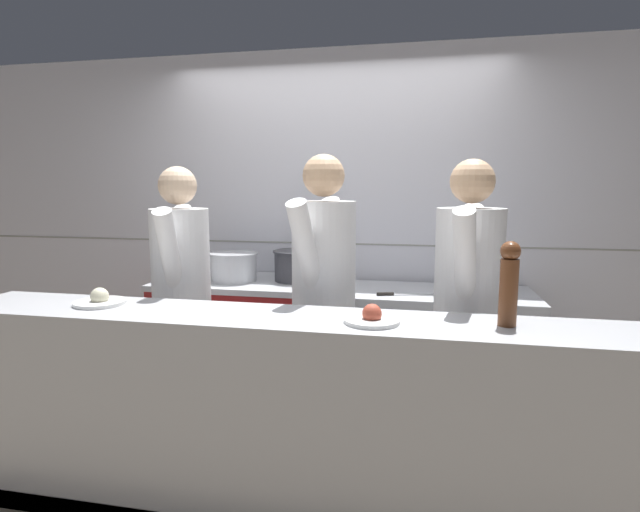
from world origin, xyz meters
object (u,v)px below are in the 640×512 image
Objects in this scene: plated_dish_appetiser at (372,318)px; stock_pot at (193,264)px; plated_dish_main at (100,300)px; sauce_pot at (234,266)px; chef_sous at (324,294)px; braising_pot at (297,265)px; chef_line at (467,306)px; chefs_knife at (401,294)px; pepper_mill at (509,282)px; chef_head_cook at (182,293)px; oven_range at (244,340)px.

stock_pot is at bearing 138.92° from plated_dish_appetiser.
sauce_pot is at bearing 77.49° from plated_dish_main.
plated_dish_main is 1.17m from chef_sous.
braising_pot is 0.20× the size of chef_line.
chefs_knife is at bearing 35.90° from plated_dish_main.
plated_dish_appetiser is at bearing -41.08° from stock_pot.
chef_head_cook reaches higher than pepper_mill.
chef_sous is at bearing -42.64° from oven_range.
chef_sous is (-0.33, 0.60, -0.04)m from plated_dish_appetiser.
pepper_mill is 1.07m from chef_sous.
stock_pot is at bearing -174.40° from braising_pot.
plated_dish_appetiser is at bearing -117.63° from chef_line.
braising_pot is 0.81m from chef_sous.
sauce_pot is 1.66m from plated_dish_appetiser.
pepper_mill is at bearing -65.92° from chef_line.
sauce_pot is (-0.05, -0.04, 0.56)m from oven_range.
chef_sous reaches higher than stock_pot.
chef_line reaches higher than plated_dish_main.
stock_pot is 2.34m from pepper_mill.
chef_head_cook reaches higher than sauce_pot.
sauce_pot is 1.01m from chef_sous.
plated_dish_main is 1.89m from chef_line.
sauce_pot is 0.89× the size of chefs_knife.
chef_sous reaches higher than chefs_knife.
plated_dish_appetiser is 0.14× the size of chef_sous.
chef_sous is (-0.90, 0.53, -0.21)m from pepper_mill.
chef_sous is (0.34, -0.73, -0.05)m from braising_pot.
chef_head_cook is (-0.14, -0.66, 0.49)m from oven_range.
braising_pot is 0.21× the size of chef_head_cook.
chef_line reaches higher than chef_head_cook.
plated_dish_appetiser is (1.37, -0.07, -0.00)m from plated_dish_main.
plated_dish_appetiser is (0.67, -1.33, -0.01)m from braising_pot.
stock_pot is at bearing 93.17° from plated_dish_main.
chef_sous is at bearing 149.28° from pepper_mill.
plated_dish_main is 1.38m from plated_dish_appetiser.
chefs_knife is at bearing 134.30° from chef_line.
chef_head_cook is (0.23, -0.64, -0.07)m from stock_pot.
chef_head_cook is at bearing 162.77° from pepper_mill.
plated_dish_main is 0.70× the size of pepper_mill.
chef_sous reaches higher than braising_pot.
pepper_mill is 0.56m from chef_line.
chefs_knife is 0.67m from chef_sous.
plated_dish_main is (-0.31, -1.21, 0.56)m from oven_range.
chef_head_cook reaches higher than stock_pot.
stock_pot is at bearing 97.95° from chef_head_cook.
sauce_pot is at bearing -3.88° from stock_pot.
chef_head_cook is (-1.29, -0.50, 0.06)m from chefs_knife.
chef_sous is (0.78, -0.63, -0.04)m from sauce_pot.
braising_pot is at bearing 156.45° from chef_line.
sauce_pot is 2.05m from pepper_mill.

